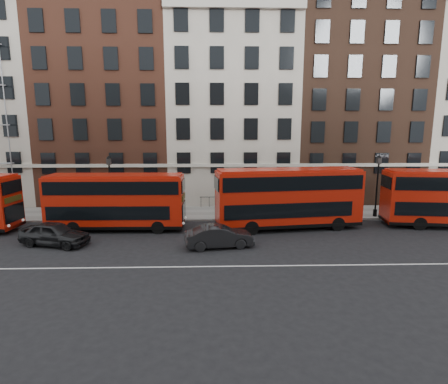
{
  "coord_description": "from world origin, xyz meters",
  "views": [
    {
      "loc": [
        -1.92,
        -20.56,
        7.59
      ],
      "look_at": [
        -1.18,
        5.0,
        3.0
      ],
      "focal_mm": 28.0,
      "sensor_mm": 36.0,
      "label": 1
    }
  ],
  "objects_px": {
    "bus_c": "(288,197)",
    "car_front": "(219,236)",
    "car_rear": "(55,234)",
    "bus_b": "(116,200)"
  },
  "relations": [
    {
      "from": "bus_c",
      "to": "car_front",
      "type": "relative_size",
      "value": 2.56
    },
    {
      "from": "bus_c",
      "to": "car_front",
      "type": "xyz_separation_m",
      "value": [
        -5.33,
        -4.24,
        -1.77
      ]
    },
    {
      "from": "car_rear",
      "to": "bus_c",
      "type": "bearing_deg",
      "value": -63.06
    },
    {
      "from": "car_front",
      "to": "bus_c",
      "type": "bearing_deg",
      "value": -60.95
    },
    {
      "from": "car_rear",
      "to": "car_front",
      "type": "bearing_deg",
      "value": -79.08
    },
    {
      "from": "bus_b",
      "to": "car_rear",
      "type": "height_order",
      "value": "bus_b"
    },
    {
      "from": "bus_b",
      "to": "car_rear",
      "type": "bearing_deg",
      "value": -131.11
    },
    {
      "from": "car_rear",
      "to": "car_front",
      "type": "distance_m",
      "value": 10.93
    },
    {
      "from": "bus_b",
      "to": "car_rear",
      "type": "xyz_separation_m",
      "value": [
        -3.14,
        -3.51,
        -1.51
      ]
    },
    {
      "from": "bus_c",
      "to": "car_rear",
      "type": "distance_m",
      "value": 16.7
    }
  ]
}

